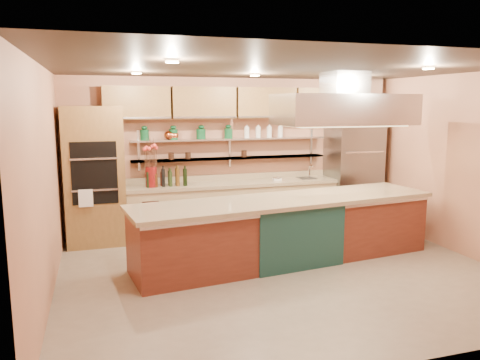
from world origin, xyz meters
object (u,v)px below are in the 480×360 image
object	(u,v)px
kitchen_scale	(277,178)
green_canister	(200,134)
flower_vase	(151,177)
refrigerator	(353,171)
island	(286,230)
copper_kettle	(169,135)

from	to	relation	value
kitchen_scale	green_canister	xyz separation A→B (m)	(-1.39, 0.22, 0.83)
flower_vase	green_canister	xyz separation A→B (m)	(0.91, 0.22, 0.70)
refrigerator	green_canister	world-z (taller)	refrigerator
island	copper_kettle	distance (m)	2.72
copper_kettle	island	bearing A→B (deg)	-53.26
refrigerator	kitchen_scale	world-z (taller)	refrigerator
kitchen_scale	copper_kettle	xyz separation A→B (m)	(-1.94, 0.22, 0.82)
refrigerator	kitchen_scale	bearing A→B (deg)	179.64
flower_vase	refrigerator	bearing A→B (deg)	-0.15
island	copper_kettle	xyz separation A→B (m)	(-1.42, 1.90, 1.32)
flower_vase	kitchen_scale	distance (m)	2.30
refrigerator	green_canister	distance (m)	3.07
refrigerator	island	xyz separation A→B (m)	(-2.10, -1.67, -0.57)
refrigerator	copper_kettle	world-z (taller)	refrigerator
island	flower_vase	world-z (taller)	flower_vase
island	kitchen_scale	xyz separation A→B (m)	(0.52, 1.68, 0.50)
green_canister	island	bearing A→B (deg)	-65.48
refrigerator	copper_kettle	bearing A→B (deg)	176.26
flower_vase	kitchen_scale	xyz separation A→B (m)	(2.30, 0.00, -0.13)
refrigerator	island	world-z (taller)	refrigerator
refrigerator	kitchen_scale	xyz separation A→B (m)	(-1.58, 0.01, -0.08)
flower_vase	kitchen_scale	bearing A→B (deg)	0.00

